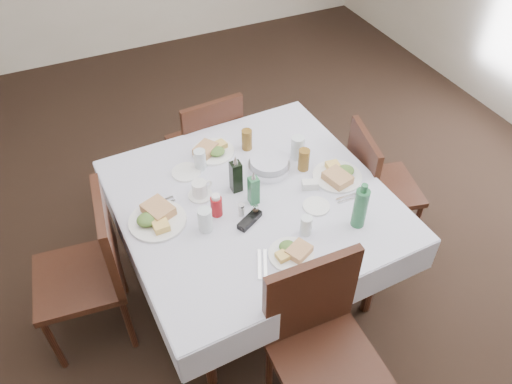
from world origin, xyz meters
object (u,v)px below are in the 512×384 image
ketchup_bottle (216,205)px  chair_west (93,264)px  chair_north (208,143)px  oil_cruet_green (254,189)px  water_n (200,160)px  chair_south (320,338)px  water_e (297,148)px  chair_east (374,181)px  green_bottle (360,207)px  bread_basket (269,165)px  oil_cruet_dark (236,175)px  water_s (306,226)px  dining_table (253,206)px  water_w (205,220)px  coffee_mug (200,190)px

ketchup_bottle → chair_west: bearing=171.6°
chair_north → oil_cruet_green: bearing=-93.2°
water_n → chair_south: bearing=-83.1°
water_e → chair_west: bearing=-173.7°
chair_east → green_bottle: 0.75m
chair_east → water_e: size_ratio=6.13×
bread_basket → green_bottle: (0.24, -0.59, 0.09)m
chair_north → chair_south: bearing=-92.4°
chair_east → oil_cruet_dark: oil_cruet_dark is taller
water_s → oil_cruet_green: 0.36m
dining_table → ketchup_bottle: size_ratio=10.96×
water_w → bread_basket: size_ratio=0.56×
water_n → ketchup_bottle: bearing=-97.4°
water_e → water_w: (-0.72, -0.33, -0.00)m
chair_south → chair_north: bearing=87.6°
chair_west → oil_cruet_green: size_ratio=4.51×
chair_south → water_e: 1.17m
dining_table → water_e: size_ratio=10.28×
chair_west → bread_basket: size_ratio=3.96×
bread_basket → ketchup_bottle: ketchup_bottle is taller
water_e → oil_cruet_dark: oil_cruet_dark is taller
chair_west → water_w: size_ratio=7.12×
water_s → ketchup_bottle: bearing=138.9°
water_s → bread_basket: (0.04, 0.53, -0.02)m
dining_table → water_s: size_ratio=13.43×
dining_table → ketchup_bottle: (-0.23, -0.04, 0.14)m
water_n → water_s: (0.32, -0.72, -0.01)m
chair_north → bread_basket: bearing=-78.1°
chair_north → green_bottle: 1.38m
chair_north → chair_south: (-0.07, -1.70, 0.05)m
water_e → bread_basket: (-0.21, -0.04, -0.03)m
chair_south → oil_cruet_green: (0.02, 0.81, 0.28)m
dining_table → green_bottle: (0.42, -0.42, 0.20)m
dining_table → chair_west: (-0.93, 0.07, -0.12)m
water_s → ketchup_bottle: (-0.37, 0.32, 0.01)m
chair_west → ketchup_bottle: bearing=-8.4°
dining_table → chair_south: bearing=-92.2°
water_w → bread_basket: water_w is taller
chair_south → coffee_mug: size_ratio=6.77×
water_s → green_bottle: bearing=-11.6°
dining_table → green_bottle: green_bottle is taller
water_e → green_bottle: size_ratio=0.53×
water_n → oil_cruet_dark: bearing=-65.3°
oil_cruet_green → chair_north: bearing=86.8°
chair_east → water_n: 1.16m
chair_north → coffee_mug: bearing=-112.7°
chair_north → chair_west: (-0.97, -0.79, 0.04)m
water_n → coffee_mug: water_n is taller
water_s → water_e: bearing=66.1°
chair_north → water_w: chair_north is taller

